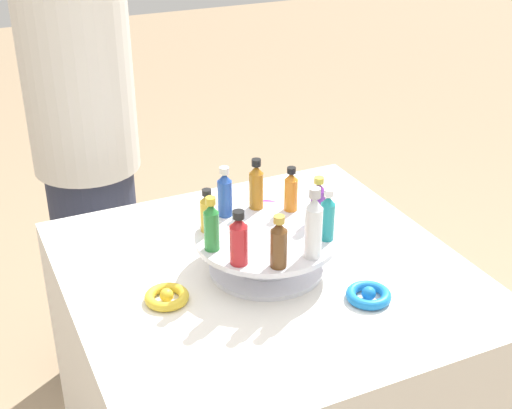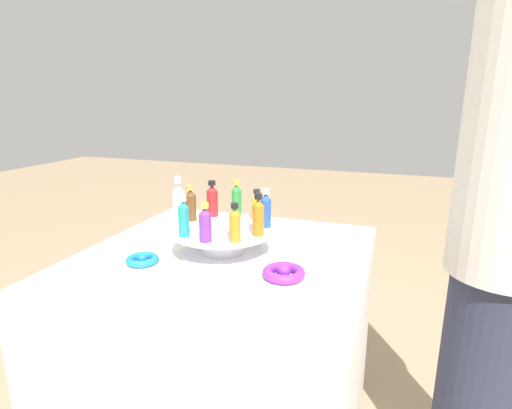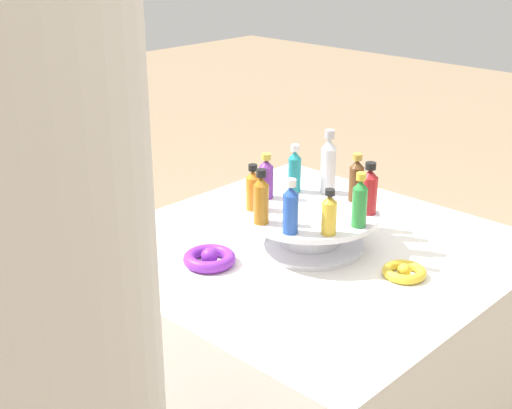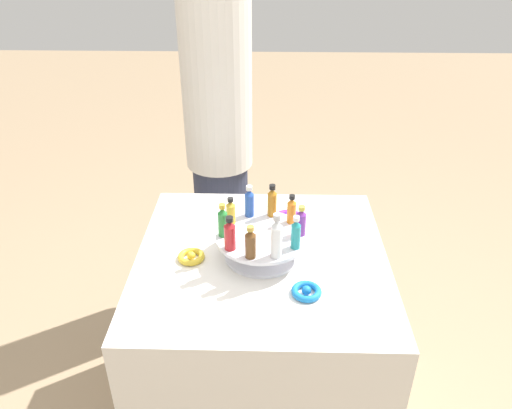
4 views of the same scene
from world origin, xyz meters
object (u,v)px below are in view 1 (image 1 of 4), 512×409
ribbon_bow_purple (264,213)px  person_figure (82,117)px  bottle_amber (256,186)px  bottle_brown (279,244)px  ribbon_bow_blue (369,295)px  bottle_teal (327,217)px  ribbon_bow_gold (167,297)px  bottle_clear (314,226)px  bottle_blue (225,193)px  bottle_green (211,226)px  display_stand (266,250)px  bottle_orange (291,191)px  bottle_red (239,240)px  bottle_gold (207,212)px  bottle_purple (318,201)px

ribbon_bow_purple → person_figure: size_ratio=0.06×
bottle_amber → ribbon_bow_purple: bearing=55.6°
bottle_brown → ribbon_bow_blue: bearing=-21.9°
bottle_teal → ribbon_bow_gold: 0.36m
bottle_clear → bottle_blue: size_ratio=1.31×
bottle_green → bottle_teal: (0.23, -0.06, -0.00)m
bottle_clear → ribbon_bow_purple: size_ratio=1.35×
person_figure → bottle_brown: bearing=-4.0°
display_stand → ribbon_bow_purple: size_ratio=2.72×
bottle_brown → bottle_amber: 0.25m
bottle_orange → person_figure: bearing=113.8°
bottle_red → bottle_brown: 0.08m
bottle_red → bottle_clear: size_ratio=0.76×
display_stand → bottle_amber: size_ratio=2.57×
display_stand → bottle_teal: bottle_teal is taller
bottle_clear → bottle_blue: 0.25m
bottle_gold → ribbon_bow_gold: bearing=-144.0°
bottle_red → bottle_blue: 0.20m
bottle_green → bottle_orange: (0.22, 0.08, -0.01)m
ribbon_bow_blue → bottle_gold: bearing=133.2°
display_stand → ribbon_bow_gold: size_ratio=3.38×
bottle_green → person_figure: person_figure is taller
display_stand → bottle_purple: bottle_purple is taller
bottle_orange → bottle_blue: size_ratio=0.90×
display_stand → bottle_gold: bottle_gold is taller
bottle_teal → bottle_blue: 0.24m
bottle_green → ribbon_bow_purple: bottle_green is taller
ribbon_bow_blue → person_figure: 1.02m
bottle_blue → person_figure: size_ratio=0.06×
bottle_clear → person_figure: bearing=105.9°
ribbon_bow_blue → person_figure: bearing=109.7°
display_stand → bottle_blue: bearing=110.9°
bottle_orange → ribbon_bow_purple: size_ratio=0.93×
bottle_teal → bottle_blue: size_ratio=0.99×
display_stand → ribbon_bow_blue: display_stand is taller
bottle_gold → bottle_teal: 0.25m
bottle_purple → bottle_amber: bottle_amber is taller
display_stand → bottle_orange: bearing=38.9°
bottle_brown → ribbon_bow_purple: size_ratio=0.99×
bottle_red → ribbon_bow_purple: size_ratio=1.03×
bottle_clear → bottle_teal: (0.06, 0.05, -0.02)m
bottle_blue → ribbon_bow_purple: bottle_blue is taller
bottle_blue → bottle_teal: bearing=-51.1°
ribbon_bow_purple → bottle_teal: bearing=-88.0°
display_stand → person_figure: bearing=105.1°
bottle_green → ribbon_bow_gold: size_ratio=1.30×
bottle_purple → bottle_blue: bottle_blue is taller
bottle_gold → bottle_blue: bottle_blue is taller
ribbon_bow_blue → bottle_green: bearing=145.1°
bottle_green → bottle_blue: bearing=56.9°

